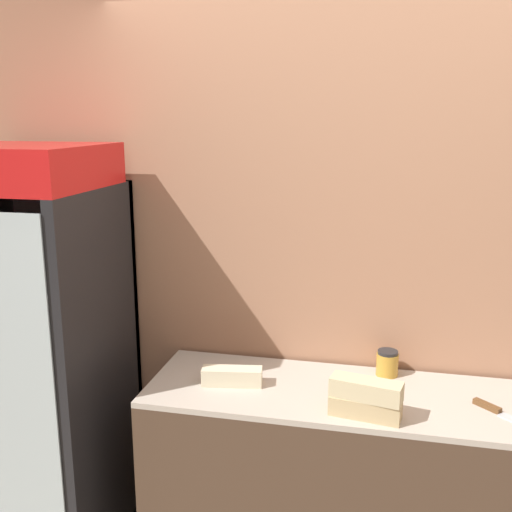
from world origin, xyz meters
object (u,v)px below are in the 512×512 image
object	(u,v)px
sandwich_stack_middle	(366,389)
chefs_knife	(500,412)
sandwich_flat_left	(232,376)
sandwich_stack_bottom	(365,407)
condiment_jar	(387,363)
beverage_cooler	(45,333)

from	to	relation	value
sandwich_stack_middle	chefs_knife	world-z (taller)	sandwich_stack_middle
sandwich_stack_middle	sandwich_flat_left	bearing A→B (deg)	164.32
sandwich_stack_bottom	sandwich_flat_left	size ratio (longest dim) A/B	1.06
sandwich_flat_left	sandwich_stack_bottom	bearing A→B (deg)	-15.68
sandwich_stack_bottom	sandwich_stack_middle	size ratio (longest dim) A/B	0.99
sandwich_stack_bottom	condiment_jar	bearing A→B (deg)	79.11
sandwich_stack_middle	condiment_jar	world-z (taller)	sandwich_stack_middle
sandwich_stack_bottom	chefs_knife	world-z (taller)	sandwich_stack_bottom
sandwich_flat_left	condiment_jar	distance (m)	0.70
chefs_knife	condiment_jar	distance (m)	0.52
beverage_cooler	sandwich_stack_middle	xyz separation A→B (m)	(1.47, -0.17, -0.04)
beverage_cooler	sandwich_stack_middle	bearing A→B (deg)	-6.73
chefs_knife	condiment_jar	world-z (taller)	condiment_jar
sandwich_stack_bottom	sandwich_flat_left	distance (m)	0.60
sandwich_stack_bottom	condiment_jar	world-z (taller)	condiment_jar
beverage_cooler	sandwich_flat_left	bearing A→B (deg)	-0.77
chefs_knife	condiment_jar	bearing A→B (deg)	147.92
beverage_cooler	chefs_knife	xyz separation A→B (m)	(1.98, -0.04, -0.15)
beverage_cooler	sandwich_flat_left	size ratio (longest dim) A/B	7.03
sandwich_flat_left	condiment_jar	world-z (taller)	condiment_jar
sandwich_stack_bottom	beverage_cooler	bearing A→B (deg)	173.27
beverage_cooler	sandwich_flat_left	distance (m)	0.90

